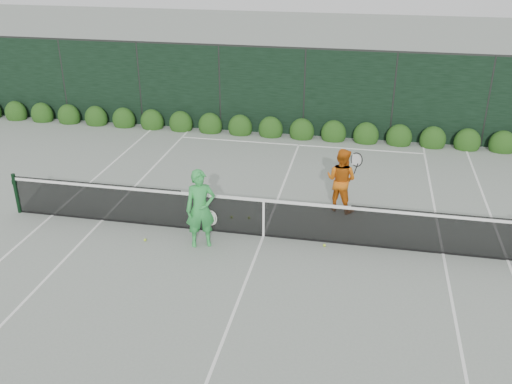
# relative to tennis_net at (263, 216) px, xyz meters

# --- Properties ---
(ground) EXTENTS (80.00, 80.00, 0.00)m
(ground) POSITION_rel_tennis_net_xyz_m (0.02, 0.00, -0.53)
(ground) COLOR gray
(ground) RESTS_ON ground
(tennis_net) EXTENTS (12.90, 0.10, 1.07)m
(tennis_net) POSITION_rel_tennis_net_xyz_m (0.00, 0.00, 0.00)
(tennis_net) COLOR black
(tennis_net) RESTS_ON ground
(player_woman) EXTENTS (0.79, 0.67, 1.85)m
(player_woman) POSITION_rel_tennis_net_xyz_m (-1.29, -0.67, 0.39)
(player_woman) COLOR green
(player_woman) RESTS_ON ground
(player_man) EXTENTS (1.00, 0.89, 1.67)m
(player_man) POSITION_rel_tennis_net_xyz_m (1.70, 1.80, 0.31)
(player_man) COLOR #D36311
(player_man) RESTS_ON ground
(court_lines) EXTENTS (11.03, 23.83, 0.01)m
(court_lines) POSITION_rel_tennis_net_xyz_m (0.02, 0.00, -0.53)
(court_lines) COLOR white
(court_lines) RESTS_ON ground
(windscreen_fence) EXTENTS (32.00, 21.07, 3.06)m
(windscreen_fence) POSITION_rel_tennis_net_xyz_m (0.02, -2.71, 0.98)
(windscreen_fence) COLOR black
(windscreen_fence) RESTS_ON ground
(hedge_row) EXTENTS (31.66, 0.65, 0.94)m
(hedge_row) POSITION_rel_tennis_net_xyz_m (0.02, 7.15, -0.30)
(hedge_row) COLOR #18390F
(hedge_row) RESTS_ON ground
(tennis_balls) EXTENTS (4.21, 1.66, 0.07)m
(tennis_balls) POSITION_rel_tennis_net_xyz_m (-0.65, 0.14, -0.50)
(tennis_balls) COLOR #BDE633
(tennis_balls) RESTS_ON ground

